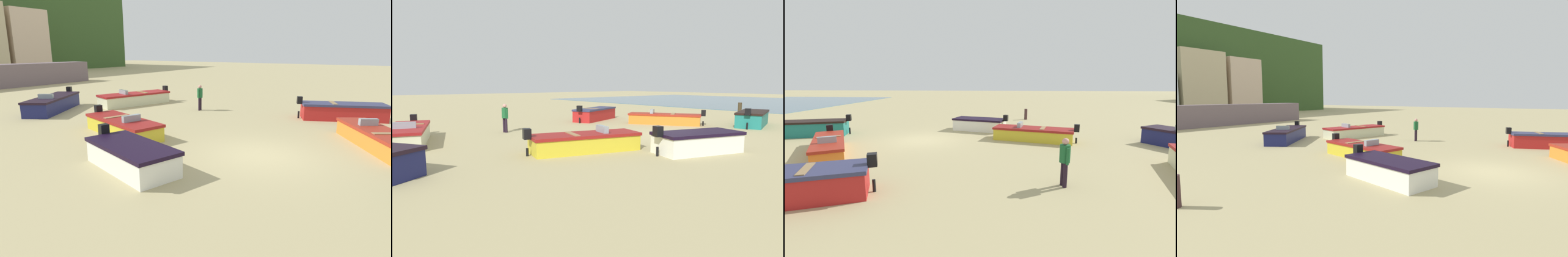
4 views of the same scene
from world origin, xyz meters
TOP-DOWN VIEW (x-y plane):
  - ground_plane at (0.00, 0.00)m, footprint 160.00×160.00m
  - townhouse_far_right at (19.12, 47.39)m, footprint 5.96×6.78m
  - boat_yellow_0 at (-0.43, 6.41)m, footprint 2.66×4.84m
  - boat_orange_1 at (3.34, -3.57)m, footprint 4.77×3.58m
  - boat_navy_2 at (1.51, 14.29)m, footprint 5.15×3.96m
  - boat_red_3 at (8.34, -1.61)m, footprint 3.00×4.68m
  - boat_cream_4 at (6.10, 11.61)m, footprint 5.32×3.04m
  - boat_white_5 at (-3.46, 3.07)m, footprint 2.52×3.90m
  - beach_walker_foreground at (6.60, 6.55)m, footprint 0.54×0.39m

SIDE VIEW (x-z plane):
  - ground_plane at x=0.00m, z-range 0.00..0.00m
  - boat_orange_1 at x=3.34m, z-range -0.15..0.90m
  - boat_yellow_0 at x=-0.43m, z-range -0.15..0.92m
  - boat_cream_4 at x=6.10m, z-range -0.15..0.99m
  - boat_white_5 at x=-3.46m, z-range -0.15..1.01m
  - boat_red_3 at x=8.34m, z-range -0.15..1.08m
  - boat_navy_2 at x=1.51m, z-range -0.15..1.09m
  - beach_walker_foreground at x=6.60m, z-range 0.14..1.76m
  - townhouse_far_right at x=19.12m, z-range 0.00..9.86m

